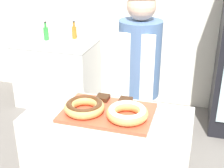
{
  "coord_description": "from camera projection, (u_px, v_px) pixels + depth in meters",
  "views": [
    {
      "loc": [
        0.54,
        -1.75,
        1.96
      ],
      "look_at": [
        0.0,
        0.1,
        1.11
      ],
      "focal_mm": 50.0,
      "sensor_mm": 36.0,
      "label": 1
    }
  ],
  "objects": [
    {
      "name": "chest_freezer",
      "position": [
        58.0,
        73.0,
        4.14
      ],
      "size": [
        0.98,
        0.66,
        0.84
      ],
      "color": "silver",
      "rests_on": "ground_plane"
    },
    {
      "name": "brownie_back_right",
      "position": [
        125.0,
        101.0,
        2.19
      ],
      "size": [
        0.09,
        0.09,
        0.03
      ],
      "color": "#382111",
      "rests_on": "serving_tray"
    },
    {
      "name": "brownie_back_left",
      "position": [
        103.0,
        98.0,
        2.23
      ],
      "size": [
        0.09,
        0.09,
        0.03
      ],
      "color": "#382111",
      "rests_on": "serving_tray"
    },
    {
      "name": "donut_light_glaze",
      "position": [
        127.0,
        112.0,
        1.99
      ],
      "size": [
        0.27,
        0.27,
        0.07
      ],
      "color": "tan",
      "rests_on": "serving_tray"
    },
    {
      "name": "donut_chocolate_glaze",
      "position": [
        84.0,
        106.0,
        2.06
      ],
      "size": [
        0.27,
        0.27,
        0.07
      ],
      "color": "tan",
      "rests_on": "serving_tray"
    },
    {
      "name": "bottle_amber",
      "position": [
        74.0,
        32.0,
        4.12
      ],
      "size": [
        0.06,
        0.06,
        0.23
      ],
      "color": "#99661E",
      "rests_on": "chest_freezer"
    },
    {
      "name": "serving_tray",
      "position": [
        108.0,
        113.0,
        2.09
      ],
      "size": [
        0.6,
        0.41,
        0.02
      ],
      "color": "#D84C33",
      "rests_on": "display_counter"
    },
    {
      "name": "bottle_green",
      "position": [
        46.0,
        33.0,
        4.05
      ],
      "size": [
        0.06,
        0.06,
        0.24
      ],
      "color": "#2D8C38",
      "rests_on": "chest_freezer"
    },
    {
      "name": "baker_person",
      "position": [
        138.0,
        84.0,
        2.59
      ],
      "size": [
        0.34,
        0.34,
        1.7
      ],
      "color": "#4C4C51",
      "rests_on": "ground_plane"
    },
    {
      "name": "wall_back",
      "position": [
        159.0,
        1.0,
        3.79
      ],
      "size": [
        8.0,
        0.06,
        2.7
      ],
      "color": "silver",
      "rests_on": "ground_plane"
    }
  ]
}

